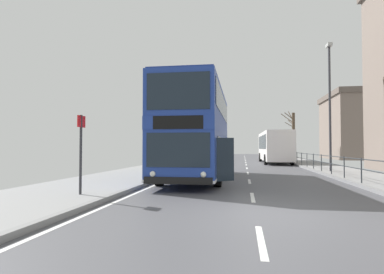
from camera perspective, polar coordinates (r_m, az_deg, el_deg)
The scene contains 8 objects.
ground at distance 7.95m, azimuth 5.96°, elevation -13.06°, with size 15.80×140.00×0.20m.
double_decker_bus_main at distance 15.96m, azimuth 1.00°, elevation 0.81°, with size 3.28×10.28×4.45m.
background_bus_far_lane at distance 33.66m, azimuth 14.43°, elevation -1.60°, with size 2.74×10.87×3.11m.
pedestrian_railing_far_kerb at distance 21.18m, azimuth 22.02°, elevation -3.76°, with size 0.05×26.84×1.02m.
bus_stop_sign_near at distance 10.47m, azimuth -19.16°, elevation -1.35°, with size 0.08×0.44×2.45m.
street_lamp_far_side at distance 21.43m, azimuth 23.30°, elevation 6.55°, with size 0.28×0.60×7.82m.
bare_tree_far_00 at distance 44.50m, azimuth 17.56°, elevation 0.48°, with size 1.71×2.03×6.35m.
background_building_00 at distance 50.03m, azimuth 29.18°, elevation 1.75°, with size 11.31×11.54×9.01m.
Camera 1 is at (-0.30, -7.79, 1.58)m, focal length 29.98 mm.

